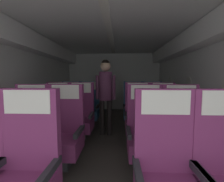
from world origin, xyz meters
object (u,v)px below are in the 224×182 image
at_px(seat_c_left_window, 57,116).
at_px(seat_d_right_aisle, 152,108).
at_px(seat_d_left_aisle, 89,108).
at_px(seat_b_right_window, 145,134).
at_px(seat_c_right_window, 138,117).
at_px(seat_b_right_aisle, 182,135).
at_px(seat_d_left_window, 71,108).
at_px(flight_attendant, 106,89).
at_px(seat_a_left_aisle, 24,173).
at_px(seat_c_left_aisle, 81,116).
at_px(seat_d_right_window, 133,108).
at_px(seat_b_left_aisle, 64,133).
at_px(seat_a_right_window, 167,175).
at_px(seat_c_right_aisle, 163,117).
at_px(seat_b_left_window, 30,132).

relative_size(seat_c_left_window, seat_d_right_aisle, 1.00).
bearing_deg(seat_d_left_aisle, seat_b_right_window, -57.19).
height_order(seat_c_right_window, seat_d_left_aisle, same).
xyz_separation_m(seat_b_right_aisle, seat_d_left_window, (-2.10, 1.78, 0.00)).
bearing_deg(flight_attendant, seat_a_left_aisle, -117.81).
relative_size(seat_a_left_aisle, seat_c_left_aisle, 1.00).
bearing_deg(seat_a_left_aisle, seat_d_left_window, 100.19).
bearing_deg(seat_a_left_aisle, seat_d_right_window, 66.96).
bearing_deg(seat_d_right_aisle, seat_d_right_window, -179.90).
bearing_deg(flight_attendant, seat_b_right_aisle, -61.23).
xyz_separation_m(seat_b_left_aisle, seat_d_left_window, (-0.48, 1.76, 0.00)).
xyz_separation_m(seat_d_left_window, seat_d_left_aisle, (0.48, 0.00, 0.00)).
bearing_deg(seat_d_right_window, seat_b_right_window, -90.21).
distance_m(seat_a_right_window, seat_b_right_window, 0.88).
xyz_separation_m(seat_a_right_window, seat_d_right_aisle, (0.48, 2.66, 0.00)).
height_order(seat_c_right_aisle, seat_c_right_window, same).
bearing_deg(seat_d_left_window, flight_attendant, -30.90).
bearing_deg(seat_d_right_aisle, seat_d_left_window, -179.32).
distance_m(seat_a_left_aisle, seat_c_left_aisle, 1.80).
height_order(seat_a_left_aisle, seat_b_left_window, same).
bearing_deg(seat_d_right_window, seat_b_left_window, -132.26).
relative_size(seat_c_right_aisle, seat_d_left_window, 1.00).
bearing_deg(seat_d_left_aisle, seat_c_left_window, -119.00).
distance_m(seat_d_left_aisle, flight_attendant, 0.92).
height_order(seat_b_right_aisle, seat_c_left_window, same).
bearing_deg(seat_b_left_window, seat_b_right_window, 0.60).
bearing_deg(seat_b_right_window, seat_d_left_aisle, 122.81).
bearing_deg(seat_b_right_window, seat_a_left_aisle, -141.41).
relative_size(seat_a_left_aisle, seat_b_left_window, 1.00).
bearing_deg(seat_c_left_aisle, seat_c_right_window, 0.16).
bearing_deg(seat_d_left_aisle, seat_a_left_aisle, -90.04).
distance_m(seat_b_left_window, seat_d_right_aisle, 2.78).
height_order(seat_c_left_aisle, seat_d_right_window, same).
relative_size(seat_d_left_window, flight_attendant, 0.71).
bearing_deg(seat_a_right_window, seat_d_right_window, 90.15).
distance_m(seat_b_right_aisle, seat_c_left_aisle, 1.86).
height_order(seat_b_right_aisle, seat_c_left_aisle, same).
distance_m(seat_b_left_aisle, seat_c_right_aisle, 1.87).
bearing_deg(seat_d_right_aisle, seat_c_right_window, -118.59).
bearing_deg(seat_d_left_aisle, seat_d_right_aisle, 0.78).
bearing_deg(seat_d_right_aisle, seat_b_left_aisle, -132.31).
distance_m(seat_c_left_aisle, seat_d_left_window, 0.99).
xyz_separation_m(seat_a_left_aisle, seat_c_left_aisle, (0.01, 1.80, 0.00)).
height_order(seat_d_left_window, seat_d_right_window, same).
relative_size(seat_b_left_aisle, seat_c_left_aisle, 1.00).
bearing_deg(seat_d_left_aisle, seat_b_left_window, -105.49).
bearing_deg(seat_a_left_aisle, seat_d_right_aisle, 58.75).
bearing_deg(seat_b_right_aisle, seat_c_right_aisle, 89.03).
relative_size(seat_b_right_window, seat_d_left_aisle, 1.00).
height_order(seat_c_right_aisle, seat_d_left_aisle, same).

